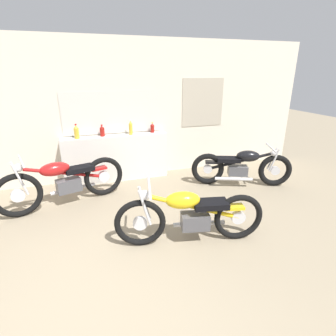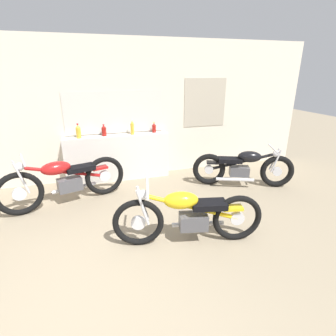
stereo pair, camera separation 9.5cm
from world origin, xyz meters
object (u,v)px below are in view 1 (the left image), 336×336
bottle_center (131,128)px  bottle_leftmost (76,132)px  motorcycle_yellow (190,215)px  motorcycle_black (241,167)px  bottle_right_center (152,128)px  bottle_left_center (102,131)px  motorcycle_red (64,181)px

bottle_center → bottle_leftmost: bearing=-179.4°
motorcycle_yellow → motorcycle_black: bearing=40.1°
motorcycle_yellow → bottle_right_center: bearing=86.1°
bottle_left_center → bottle_center: size_ratio=0.74×
motorcycle_yellow → motorcycle_black: motorcycle_yellow is taller
bottle_left_center → bottle_leftmost: bearing=-173.7°
bottle_center → motorcycle_black: (1.99, -1.03, -0.70)m
bottle_right_center → motorcycle_black: 1.99m
bottle_leftmost → bottle_left_center: size_ratio=1.23×
motorcycle_yellow → motorcycle_red: motorcycle_red is taller
motorcycle_yellow → bottle_left_center: bearing=108.9°
bottle_center → motorcycle_black: bearing=-27.4°
bottle_left_center → motorcycle_black: 2.85m
bottle_leftmost → bottle_left_center: bottle_leftmost is taller
bottle_left_center → motorcycle_black: bottle_left_center is taller
bottle_leftmost → bottle_right_center: bottle_leftmost is taller
bottle_right_center → motorcycle_yellow: 2.61m
bottle_center → motorcycle_yellow: bottle_center is taller
bottle_leftmost → motorcycle_yellow: 2.87m
bottle_center → bottle_right_center: (0.47, 0.06, -0.04)m
bottle_left_center → motorcycle_red: (-0.76, -0.87, -0.62)m
bottle_leftmost → bottle_right_center: size_ratio=1.34×
motorcycle_black → bottle_center: bearing=152.6°
bottle_center → motorcycle_black: 2.35m
motorcycle_black → bottle_right_center: bearing=144.3°
bottle_left_center → motorcycle_red: bearing=-131.2°
bottle_right_center → motorcycle_black: (1.52, -1.09, -0.66)m
bottle_right_center → motorcycle_yellow: (-0.17, -2.52, -0.64)m
motorcycle_black → motorcycle_yellow: bearing=-139.9°
motorcycle_red → motorcycle_black: (3.31, -0.21, -0.05)m
bottle_left_center → motorcycle_black: (2.55, -1.08, -0.67)m
bottle_leftmost → bottle_left_center: 0.48m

